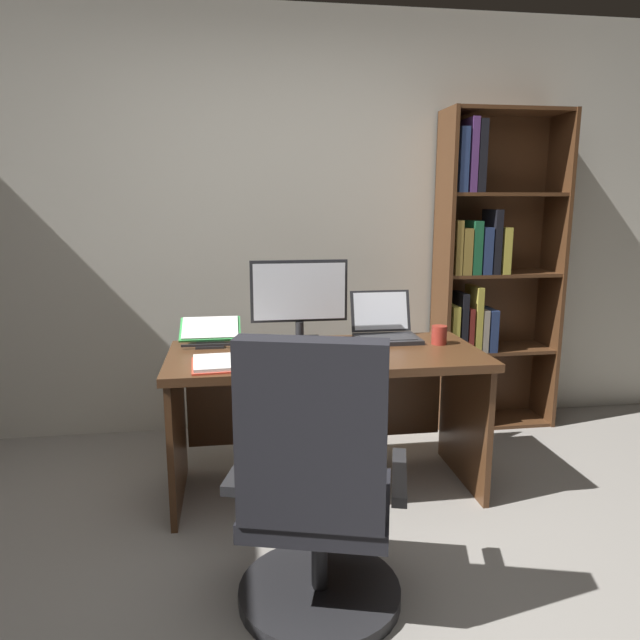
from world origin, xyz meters
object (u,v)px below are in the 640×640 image
Objects in this scene: open_binder at (242,362)px; notepad at (268,349)px; bookshelf at (483,281)px; reading_stand_with_book at (210,331)px; computer_mouse at (370,352)px; pen at (272,347)px; desk at (324,386)px; monitor at (299,301)px; office_chair at (316,502)px; laptop at (385,329)px; keyboard at (308,356)px; coffee_mug at (439,335)px.

open_binder is 2.19× the size of notepad.
reading_stand_with_book is (-1.70, -0.48, -0.17)m from bookshelf.
computer_mouse is 0.86m from reading_stand_with_book.
bookshelf is 14.23× the size of pen.
computer_mouse reaches higher than open_binder.
desk is 0.46m from monitor.
laptop is at bearing 80.97° from office_chair.
keyboard is 4.37× the size of coffee_mug.
laptop is (-0.78, -0.52, -0.18)m from bookshelf.
bookshelf reaches higher than monitor.
computer_mouse is at bearing 1.03° from open_binder.
desk is at bearing 60.74° from keyboard.
laptop is (0.46, 0.01, -0.17)m from monitor.
keyboard is 4.04× the size of computer_mouse.
notepad is at bearing 111.59° from office_chair.
keyboard is (0.08, 0.81, 0.30)m from office_chair.
office_chair is 3.13× the size of laptop.
open_binder is at bearing -119.66° from notepad.
pen is (-1.39, -0.68, -0.22)m from bookshelf.
keyboard reaches higher than desk.
desk is at bearing 179.71° from coffee_mug.
pen is at bearing 157.55° from computer_mouse.
pen is (0.31, -0.20, -0.05)m from reading_stand_with_book.
bookshelf is 4.74× the size of keyboard.
notepad is at bearing -139.41° from monitor.
monitor reaches higher than pen.
notepad is (0.29, -0.20, -0.06)m from reading_stand_with_book.
reading_stand_with_book is (-0.76, 0.39, 0.04)m from computer_mouse.
bookshelf is 19.15× the size of computer_mouse.
bookshelf is at bearing 42.74° from computer_mouse.
reading_stand_with_book is (-0.92, 0.05, 0.01)m from laptop.
notepad is at bearing 179.90° from coffee_mug.
notepad is (-0.28, -0.00, 0.21)m from desk.
office_chair reaches higher than pen.
laptop is at bearing -3.00° from reading_stand_with_book.
bookshelf reaches higher than open_binder.
pen is (-0.45, 0.19, -0.01)m from computer_mouse.
desk is at bearing 0.29° from notepad.
bookshelf reaches higher than desk.
pen is at bearing 110.44° from office_chair.
notepad is at bearing 56.66° from open_binder.
desk is 14.73× the size of computer_mouse.
computer_mouse is at bearing 0.00° from keyboard.
keyboard is (-1.24, -0.87, -0.22)m from bookshelf.
pen is (0.15, 0.24, 0.00)m from open_binder.
bookshelf is 1.35m from monitor.
monitor is at bearing 102.24° from office_chair.
bookshelf reaches higher than computer_mouse.
coffee_mug reaches higher than pen.
bookshelf is at bearing 25.72° from notepad.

